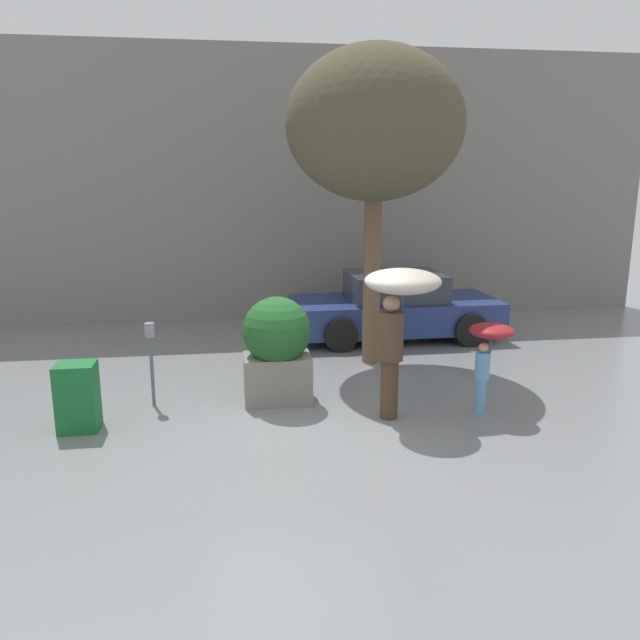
% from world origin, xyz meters
% --- Properties ---
extents(ground_plane, '(40.00, 40.00, 0.00)m').
position_xyz_m(ground_plane, '(0.00, 0.00, 0.00)').
color(ground_plane, slate).
extents(building_facade, '(18.00, 0.30, 6.00)m').
position_xyz_m(building_facade, '(0.00, 6.50, 3.00)').
color(building_facade, gray).
rests_on(building_facade, ground).
extents(planter_box, '(0.99, 0.99, 1.56)m').
position_xyz_m(planter_box, '(-0.22, 0.93, 0.84)').
color(planter_box, gray).
rests_on(planter_box, ground).
extents(person_adult, '(1.02, 1.02, 2.06)m').
position_xyz_m(person_adult, '(1.34, 0.08, 1.61)').
color(person_adult, '#473323').
rests_on(person_adult, ground).
extents(person_child, '(0.61, 0.61, 1.29)m').
position_xyz_m(person_child, '(2.62, 0.04, 1.01)').
color(person_child, '#669ED1').
rests_on(person_child, ground).
extents(parked_car_near, '(4.17, 2.04, 1.33)m').
position_xyz_m(parked_car_near, '(2.44, 4.33, 0.61)').
color(parked_car_near, navy).
rests_on(parked_car_near, ground).
extents(street_tree, '(2.96, 2.96, 5.34)m').
position_xyz_m(street_tree, '(1.58, 2.69, 4.05)').
color(street_tree, brown).
rests_on(street_tree, ground).
extents(parking_meter, '(0.14, 0.14, 1.23)m').
position_xyz_m(parking_meter, '(-2.01, 1.00, 0.89)').
color(parking_meter, '#595B60').
rests_on(parking_meter, ground).
extents(newspaper_box, '(0.50, 0.44, 0.90)m').
position_xyz_m(newspaper_box, '(-2.87, 0.24, 0.45)').
color(newspaper_box, '#19662D').
rests_on(newspaper_box, ground).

